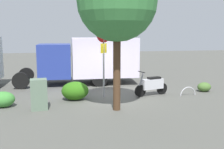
% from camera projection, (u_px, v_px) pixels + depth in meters
% --- Properties ---
extents(ground_plane, '(60.00, 60.00, 0.00)m').
position_uv_depth(ground_plane, '(110.00, 96.00, 12.60)').
color(ground_plane, '#4E4E48').
extents(box_truck_near, '(7.06, 2.46, 2.70)m').
position_uv_depth(box_truck_near, '(87.00, 58.00, 15.49)').
color(box_truck_near, black).
rests_on(box_truck_near, ground).
extents(motorcycle, '(1.78, 0.72, 1.20)m').
position_uv_depth(motorcycle, '(152.00, 85.00, 12.65)').
color(motorcycle, black).
rests_on(motorcycle, ground).
extents(stop_sign, '(0.71, 0.33, 3.30)m').
position_uv_depth(stop_sign, '(104.00, 50.00, 12.07)').
color(stop_sign, '#9E9EA3').
rests_on(stop_sign, ground).
extents(street_tree, '(2.97, 2.97, 5.61)m').
position_uv_depth(street_tree, '(117.00, 2.00, 9.70)').
color(street_tree, '#47301E').
rests_on(street_tree, ground).
extents(utility_cabinet, '(0.67, 0.56, 1.21)m').
position_uv_depth(utility_cabinet, '(39.00, 94.00, 10.28)').
color(utility_cabinet, slate).
rests_on(utility_cabinet, ground).
extents(bike_rack_hoop, '(0.85, 0.14, 0.85)m').
position_uv_depth(bike_rack_hoop, '(188.00, 95.00, 12.72)').
color(bike_rack_hoop, '#B7B7BC').
rests_on(bike_rack_hoop, ground).
extents(shrub_near_sign, '(0.93, 0.76, 0.64)m').
position_uv_depth(shrub_near_sign, '(3.00, 99.00, 10.66)').
color(shrub_near_sign, '#3E8536').
rests_on(shrub_near_sign, ground).
extents(shrub_mid_verge, '(0.70, 0.57, 0.48)m').
position_uv_depth(shrub_mid_verge, '(204.00, 87.00, 13.53)').
color(shrub_mid_verge, '#45682E').
rests_on(shrub_mid_verge, ground).
extents(shrub_by_tree, '(1.21, 0.99, 0.82)m').
position_uv_depth(shrub_by_tree, '(75.00, 91.00, 11.83)').
color(shrub_by_tree, '#2D6515').
rests_on(shrub_by_tree, ground).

